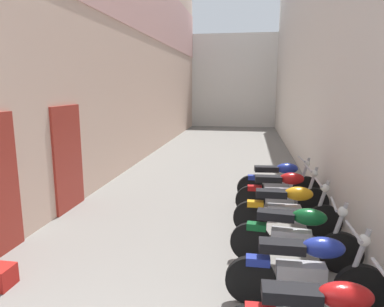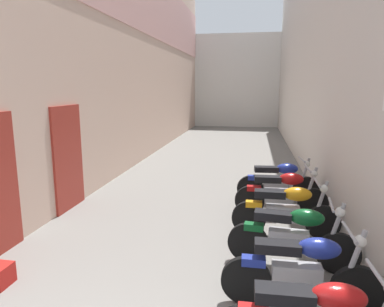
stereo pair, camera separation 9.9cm
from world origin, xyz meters
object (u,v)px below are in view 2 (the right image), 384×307
at_px(motorcycle_third, 302,270).
at_px(motorcycle_fourth, 293,235).
at_px(motorcycle_fifth, 286,209).
at_px(motorcycle_sixth, 282,192).
at_px(motorcycle_seventh, 279,181).

relative_size(motorcycle_third, motorcycle_fourth, 1.00).
height_order(motorcycle_third, motorcycle_fifth, same).
height_order(motorcycle_third, motorcycle_sixth, same).
bearing_deg(motorcycle_fourth, motorcycle_third, -90.00).
bearing_deg(motorcycle_fourth, motorcycle_fifth, 90.00).
height_order(motorcycle_sixth, motorcycle_seventh, same).
height_order(motorcycle_fifth, motorcycle_sixth, same).
bearing_deg(motorcycle_fifth, motorcycle_fourth, -90.00).
bearing_deg(motorcycle_seventh, motorcycle_third, -90.00).
distance_m(motorcycle_fifth, motorcycle_sixth, 1.00).
relative_size(motorcycle_fourth, motorcycle_fifth, 1.00).
distance_m(motorcycle_sixth, motorcycle_seventh, 0.88).
height_order(motorcycle_fifth, motorcycle_seventh, same).
xyz_separation_m(motorcycle_fourth, motorcycle_sixth, (0.00, 2.08, 0.00)).
bearing_deg(motorcycle_sixth, motorcycle_seventh, 90.00).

